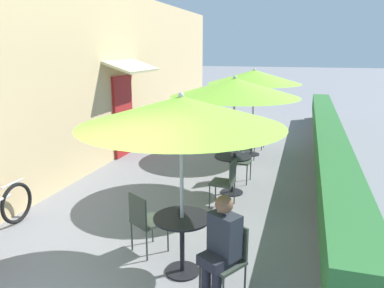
# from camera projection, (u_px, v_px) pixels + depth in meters

# --- Properties ---
(cafe_facade_wall) EXTENTS (0.98, 14.56, 4.20)m
(cafe_facade_wall) POSITION_uv_depth(u_px,v_px,m) (126.00, 75.00, 10.16)
(cafe_facade_wall) COLOR #D6B784
(cafe_facade_wall) RESTS_ON ground_plane
(planter_hedge) EXTENTS (0.60, 13.56, 1.01)m
(planter_hedge) POSITION_uv_depth(u_px,v_px,m) (327.00, 143.00, 9.09)
(planter_hedge) COLOR gray
(planter_hedge) RESTS_ON ground_plane
(patio_table_near) EXTENTS (0.71, 0.71, 0.76)m
(patio_table_near) POSITION_uv_depth(u_px,v_px,m) (182.00, 234.00, 4.65)
(patio_table_near) COLOR black
(patio_table_near) RESTS_ON ground_plane
(patio_umbrella_near) EXTENTS (2.41, 2.41, 2.29)m
(patio_umbrella_near) POSITION_uv_depth(u_px,v_px,m) (181.00, 111.00, 4.27)
(patio_umbrella_near) COLOR #B7B7BC
(patio_umbrella_near) RESTS_ON ground_plane
(cafe_chair_near_left) EXTENTS (0.55, 0.55, 0.87)m
(cafe_chair_near_left) POSITION_uv_depth(u_px,v_px,m) (228.00, 255.00, 4.20)
(cafe_chair_near_left) COLOR #384238
(cafe_chair_near_left) RESTS_ON ground_plane
(seated_patron_near_left) EXTENTS (0.48, 0.51, 1.25)m
(seated_patron_near_left) POSITION_uv_depth(u_px,v_px,m) (221.00, 244.00, 4.09)
(seated_patron_near_left) COLOR #23232D
(seated_patron_near_left) RESTS_ON ground_plane
(cafe_chair_near_right) EXTENTS (0.55, 0.55, 0.87)m
(cafe_chair_near_right) POSITION_uv_depth(u_px,v_px,m) (145.00, 219.00, 5.10)
(cafe_chair_near_right) COLOR #384238
(cafe_chair_near_right) RESTS_ON ground_plane
(coffee_cup_near) EXTENTS (0.07, 0.07, 0.09)m
(coffee_cup_near) POSITION_uv_depth(u_px,v_px,m) (181.00, 211.00, 4.67)
(coffee_cup_near) COLOR #232328
(coffee_cup_near) RESTS_ON patio_table_near
(patio_table_mid) EXTENTS (0.71, 0.71, 0.76)m
(patio_table_mid) POSITION_uv_depth(u_px,v_px,m) (232.00, 167.00, 7.28)
(patio_table_mid) COLOR black
(patio_table_mid) RESTS_ON ground_plane
(patio_umbrella_mid) EXTENTS (2.41, 2.41, 2.29)m
(patio_umbrella_mid) POSITION_uv_depth(u_px,v_px,m) (235.00, 88.00, 6.90)
(patio_umbrella_mid) COLOR #B7B7BC
(patio_umbrella_mid) RESTS_ON ground_plane
(cafe_chair_mid_left) EXTENTS (0.43, 0.43, 0.87)m
(cafe_chair_mid_left) POSITION_uv_depth(u_px,v_px,m) (227.00, 180.00, 6.62)
(cafe_chair_mid_left) COLOR #384238
(cafe_chair_mid_left) RESTS_ON ground_plane
(cafe_chair_mid_right) EXTENTS (0.43, 0.43, 0.87)m
(cafe_chair_mid_right) POSITION_uv_depth(u_px,v_px,m) (237.00, 158.00, 7.94)
(cafe_chair_mid_right) COLOR #384238
(cafe_chair_mid_right) RESTS_ON ground_plane
(coffee_cup_mid) EXTENTS (0.07, 0.07, 0.09)m
(coffee_cup_mid) POSITION_uv_depth(u_px,v_px,m) (234.00, 155.00, 7.10)
(coffee_cup_mid) COLOR #232328
(coffee_cup_mid) RESTS_ON patio_table_mid
(patio_table_far) EXTENTS (0.71, 0.71, 0.76)m
(patio_table_far) POSITION_uv_depth(u_px,v_px,m) (252.00, 136.00, 9.96)
(patio_table_far) COLOR black
(patio_table_far) RESTS_ON ground_plane
(patio_umbrella_far) EXTENTS (2.41, 2.41, 2.29)m
(patio_umbrella_far) POSITION_uv_depth(u_px,v_px,m) (254.00, 77.00, 9.58)
(patio_umbrella_far) COLOR #B7B7BC
(patio_umbrella_far) RESTS_ON ground_plane
(cafe_chair_far_left) EXTENTS (0.43, 0.43, 0.87)m
(cafe_chair_far_left) POSITION_uv_depth(u_px,v_px,m) (254.00, 131.00, 10.62)
(cafe_chair_far_left) COLOR #384238
(cafe_chair_far_left) RESTS_ON ground_plane
(cafe_chair_far_right) EXTENTS (0.43, 0.43, 0.87)m
(cafe_chair_far_right) POSITION_uv_depth(u_px,v_px,m) (249.00, 142.00, 9.31)
(cafe_chair_far_right) COLOR #384238
(cafe_chair_far_right) RESTS_ON ground_plane
(coffee_cup_far) EXTENTS (0.07, 0.07, 0.09)m
(coffee_cup_far) POSITION_uv_depth(u_px,v_px,m) (247.00, 125.00, 9.88)
(coffee_cup_far) COLOR #232328
(coffee_cup_far) RESTS_ON patio_table_far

